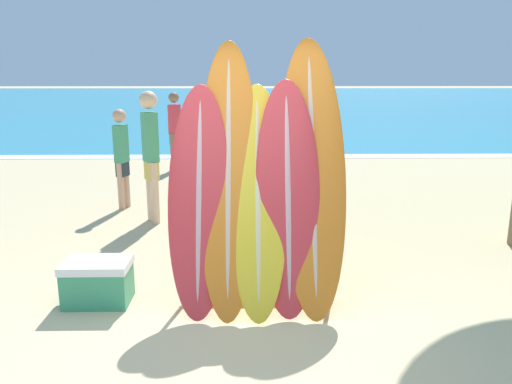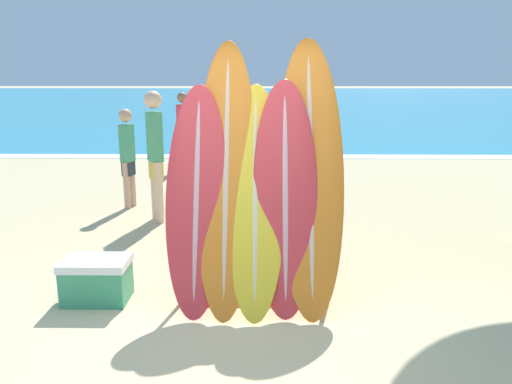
# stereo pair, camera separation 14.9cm
# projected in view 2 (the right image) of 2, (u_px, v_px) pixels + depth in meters

# --- Properties ---
(ground_plane) EXTENTS (160.00, 160.00, 0.00)m
(ground_plane) POSITION_uv_depth(u_px,v_px,m) (224.00, 343.00, 3.87)
(ground_plane) COLOR #CCB789
(ocean_water) EXTENTS (120.00, 60.00, 0.01)m
(ocean_water) POSITION_uv_depth(u_px,v_px,m) (259.00, 99.00, 40.97)
(ocean_water) COLOR teal
(ocean_water) RESTS_ON ground_plane
(surfboard_rack) EXTENTS (1.36, 0.04, 0.83)m
(surfboard_rack) POSITION_uv_depth(u_px,v_px,m) (255.00, 256.00, 4.45)
(surfboard_rack) COLOR gray
(surfboard_rack) RESTS_ON ground_plane
(surfboard_slot_0) EXTENTS (0.55, 0.90, 1.95)m
(surfboard_slot_0) POSITION_uv_depth(u_px,v_px,m) (197.00, 197.00, 4.37)
(surfboard_slot_0) COLOR red
(surfboard_slot_0) RESTS_ON ground_plane
(surfboard_slot_1) EXTENTS (0.55, 1.20, 2.35)m
(surfboard_slot_1) POSITION_uv_depth(u_px,v_px,m) (226.00, 173.00, 4.42)
(surfboard_slot_1) COLOR orange
(surfboard_slot_1) RESTS_ON ground_plane
(surfboard_slot_2) EXTENTS (0.53, 1.04, 1.96)m
(surfboard_slot_2) POSITION_uv_depth(u_px,v_px,m) (255.00, 197.00, 4.37)
(surfboard_slot_2) COLOR yellow
(surfboard_slot_2) RESTS_ON ground_plane
(surfboard_slot_3) EXTENTS (0.57, 0.88, 2.00)m
(surfboard_slot_3) POSITION_uv_depth(u_px,v_px,m) (285.00, 195.00, 4.35)
(surfboard_slot_3) COLOR red
(surfboard_slot_3) RESTS_ON ground_plane
(surfboard_slot_4) EXTENTS (0.60, 1.15, 2.38)m
(surfboard_slot_4) POSITION_uv_depth(u_px,v_px,m) (310.00, 172.00, 4.41)
(surfboard_slot_4) COLOR orange
(surfboard_slot_4) RESTS_ON ground_plane
(person_near_water) EXTENTS (0.27, 0.31, 1.81)m
(person_near_water) POSITION_uv_depth(u_px,v_px,m) (155.00, 152.00, 6.85)
(person_near_water) COLOR beige
(person_near_water) RESTS_ON ground_plane
(person_mid_beach) EXTENTS (0.28, 0.22, 1.66)m
(person_mid_beach) POSITION_uv_depth(u_px,v_px,m) (290.00, 131.00, 9.98)
(person_mid_beach) COLOR #846047
(person_mid_beach) RESTS_ON ground_plane
(person_far_left) EXTENTS (0.26, 0.28, 1.65)m
(person_far_left) POSITION_uv_depth(u_px,v_px,m) (183.00, 128.00, 10.66)
(person_far_left) COLOR #846047
(person_far_left) RESTS_ON ground_plane
(person_far_right) EXTENTS (0.20, 0.25, 1.52)m
(person_far_right) POSITION_uv_depth(u_px,v_px,m) (128.00, 154.00, 7.61)
(person_far_right) COLOR tan
(person_far_right) RESTS_ON ground_plane
(cooler_box) EXTENTS (0.59, 0.40, 0.40)m
(cooler_box) POSITION_uv_depth(u_px,v_px,m) (97.00, 280.00, 4.55)
(cooler_box) COLOR #389366
(cooler_box) RESTS_ON ground_plane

